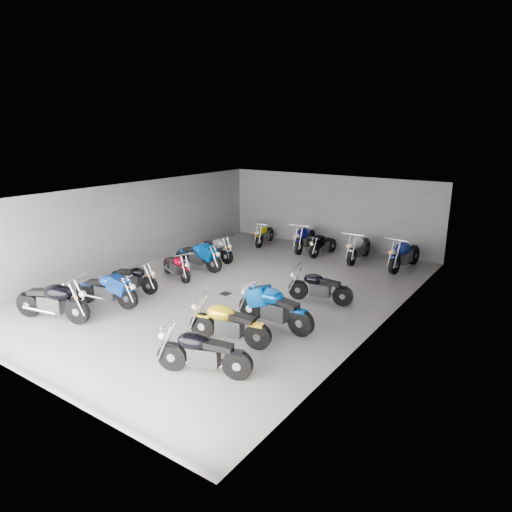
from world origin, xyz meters
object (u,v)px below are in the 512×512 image
Objects in this scene: motorcycle_left_d at (177,266)px; motorcycle_back_e at (359,248)px; motorcycle_back_c at (305,238)px; motorcycle_back_b at (264,234)px; motorcycle_right_c at (274,308)px; drain_grate at (225,294)px; motorcycle_left_a at (53,301)px; motorcycle_left_f at (216,249)px; motorcycle_right_b at (228,324)px; motorcycle_back_f at (404,255)px; motorcycle_left_e at (199,256)px; motorcycle_back_d at (323,245)px; motorcycle_right_e at (319,287)px; motorcycle_left_c at (133,278)px; motorcycle_left_b at (107,290)px; motorcycle_right_a at (203,353)px.

motorcycle_back_e reaches higher than motorcycle_left_d.
motorcycle_back_e is at bearing 165.83° from motorcycle_back_c.
motorcycle_right_c is at bearing 113.04° from motorcycle_back_b.
drain_grate is 6.25m from motorcycle_back_c.
drain_grate is at bearing 131.68° from motorcycle_left_a.
motorcycle_right_b is (4.96, -5.49, 0.04)m from motorcycle_left_f.
motorcycle_back_b is 6.43m from motorcycle_back_f.
motorcycle_back_d is at bearing 144.55° from motorcycle_left_e.
motorcycle_right_e is at bearing 84.48° from motorcycle_back_f.
motorcycle_right_e is 6.11m from motorcycle_back_c.
motorcycle_left_c is 0.89× the size of motorcycle_left_e.
motorcycle_left_b is at bearing 61.36° from motorcycle_back_e.
motorcycle_left_c is (0.01, 2.83, -0.11)m from motorcycle_left_a.
motorcycle_right_e is at bearing 106.38° from motorcycle_left_c.
motorcycle_left_a is 5.35m from motorcycle_right_a.
drain_grate is 6.58m from motorcycle_back_b.
motorcycle_left_d is 6.25m from motorcycle_back_c.
motorcycle_back_c is at bearing -3.20° from motorcycle_right_a.
motorcycle_back_e reaches higher than motorcycle_left_e.
motorcycle_left_c is 0.92× the size of motorcycle_right_a.
motorcycle_back_e is (-0.66, 10.19, 0.03)m from motorcycle_right_a.
motorcycle_right_b reaches higher than motorcycle_back_d.
motorcycle_left_b reaches higher than motorcycle_back_d.
motorcycle_right_b is at bearing -3.09° from motorcycle_right_a.
motorcycle_left_c is at bearing 180.00° from motorcycle_left_b.
motorcycle_left_b is at bearing 109.86° from motorcycle_right_c.
motorcycle_left_d is 0.90× the size of motorcycle_right_e.
motorcycle_back_e reaches higher than motorcycle_left_f.
motorcycle_left_a is at bearing 71.39° from motorcycle_right_a.
motorcycle_left_c is 8.86m from motorcycle_back_e.
motorcycle_back_f is (6.37, 4.44, 0.06)m from motorcycle_left_e.
motorcycle_left_a reaches higher than motorcycle_left_e.
motorcycle_back_d reaches higher than drain_grate.
drain_grate is 0.14× the size of motorcycle_back_c.
motorcycle_back_c is (-3.34, 5.12, 0.07)m from motorcycle_right_e.
motorcycle_right_b is at bearing -50.16° from drain_grate.
motorcycle_left_c is 1.02× the size of motorcycle_back_d.
motorcycle_right_b is 0.91× the size of motorcycle_back_f.
drain_grate is 0.14× the size of motorcycle_left_a.
motorcycle_back_f is at bearing -27.17° from motorcycle_right_a.
motorcycle_left_d is at bearing 159.91° from motorcycle_left_a.
motorcycle_left_e is 1.04× the size of motorcycle_right_a.
motorcycle_left_b is at bearing 54.24° from motorcycle_right_a.
motorcycle_back_b is at bearing 5.44° from motorcycle_back_d.
motorcycle_left_c is at bearing 74.77° from motorcycle_back_d.
motorcycle_left_e is 5.35m from motorcycle_back_d.
motorcycle_right_b reaches higher than motorcycle_back_b.
motorcycle_back_b is at bearing 6.00° from motorcycle_back_f.
motorcycle_left_c is 0.83× the size of motorcycle_back_e.
motorcycle_back_c is at bearing 5.44° from motorcycle_right_b.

